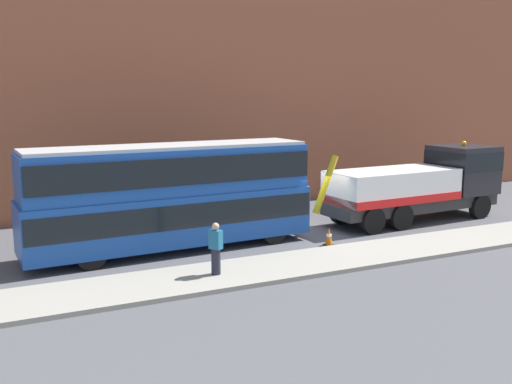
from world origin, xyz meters
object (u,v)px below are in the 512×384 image
Objects in this scene: recovery_tow_truck at (421,184)px; pedestrian_onlooker at (216,249)px; traffic_cone_near_bus at (329,237)px; double_decker_bus at (171,193)px.

pedestrian_onlooker is (-11.99, -3.99, -0.77)m from recovery_tow_truck.
pedestrian_onlooker is 2.38× the size of traffic_cone_near_bus.
recovery_tow_truck is 0.92× the size of double_decker_bus.
recovery_tow_truck is 12.24m from double_decker_bus.
recovery_tow_truck is 14.17× the size of traffic_cone_near_bus.
traffic_cone_near_bus is at bearing -22.05° from double_decker_bus.
double_decker_bus is 6.51× the size of pedestrian_onlooker.
traffic_cone_near_bus is at bearing -13.70° from pedestrian_onlooker.
pedestrian_onlooker is (0.24, -3.97, -1.25)m from double_decker_bus.
double_decker_bus is (-12.23, -0.02, 0.47)m from recovery_tow_truck.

